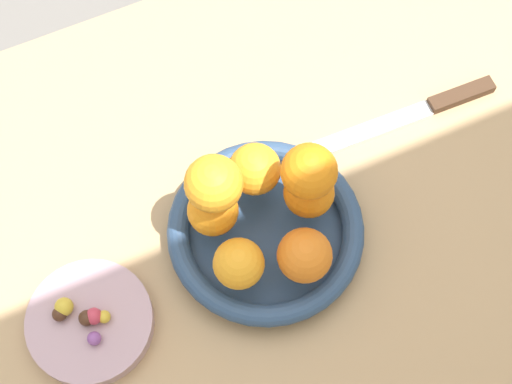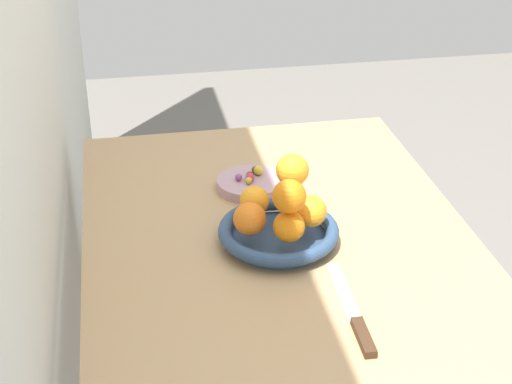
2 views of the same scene
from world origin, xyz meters
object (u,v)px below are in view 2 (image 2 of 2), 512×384
candy_ball_2 (249,181)px  candy_ball_3 (239,177)px  fruit_bowl (278,232)px  knife (354,315)px  orange_5 (287,196)px  candy_ball_1 (250,177)px  orange_3 (287,227)px  candy_dish (250,184)px  candy_ball_5 (250,176)px  candy_ball_4 (255,170)px  orange_6 (292,170)px  orange_2 (250,219)px  orange_0 (289,197)px  orange_4 (311,211)px  dining_table (281,280)px  orange_1 (254,201)px  candy_ball_0 (256,171)px

candy_ball_2 → candy_ball_3: 0.03m
fruit_bowl → knife: fruit_bowl is taller
orange_5 → candy_ball_1: 0.29m
orange_3 → knife: (-0.19, -0.07, -0.06)m
candy_dish → candy_ball_5: candy_ball_5 is taller
fruit_bowl → candy_ball_4: 0.25m
orange_6 → orange_2: bearing=124.6°
orange_0 → orange_6: orange_6 is taller
orange_4 → knife: orange_4 is taller
orange_2 → knife: 0.28m
dining_table → candy_dish: 0.25m
orange_4 → orange_6: bearing=21.8°
orange_1 → orange_3: orange_3 is taller
orange_5 → orange_6: (0.10, -0.03, 0.00)m
candy_ball_4 → orange_6: bearing=-170.8°
orange_3 → candy_ball_5: orange_3 is taller
candy_ball_0 → candy_ball_3: 0.05m
orange_3 → candy_ball_4: orange_3 is taller
orange_1 → candy_ball_0: (0.19, -0.04, -0.04)m
orange_2 → candy_ball_3: bearing=-4.5°
candy_ball_3 → candy_ball_4: candy_ball_4 is taller
orange_0 → orange_4: (-0.06, -0.03, 0.00)m
candy_ball_0 → orange_0: bearing=-171.4°
candy_ball_1 → candy_ball_2: (-0.01, 0.00, -0.00)m
dining_table → orange_1: 0.17m
orange_3 → candy_ball_3: size_ratio=3.75×
orange_3 → candy_ball_2: size_ratio=3.99×
orange_2 → orange_6: orange_6 is taller
fruit_bowl → candy_ball_2: (0.20, 0.02, 0.01)m
orange_6 → candy_ball_0: (0.20, 0.03, -0.10)m
orange_4 → candy_ball_3: size_ratio=3.91×
dining_table → knife: size_ratio=4.22×
candy_ball_1 → orange_1: bearing=172.8°
orange_3 → candy_ball_0: size_ratio=2.77×
candy_ball_1 → candy_ball_5: 0.01m
dining_table → orange_3: orange_3 is taller
orange_3 → orange_1: bearing=21.0°
orange_4 → orange_2: bearing=93.5°
orange_1 → candy_ball_3: size_ratio=3.66×
dining_table → fruit_bowl: 0.11m
orange_4 → candy_ball_1: orange_4 is taller
knife → orange_6: bearing=7.7°
candy_ball_2 → candy_ball_5: bearing=-18.4°
knife → orange_2: bearing=30.3°
orange_2 → candy_ball_5: size_ratio=3.40×
dining_table → orange_6: orange_6 is taller
orange_5 → fruit_bowl: bearing=3.6°
orange_0 → candy_ball_4: bearing=8.4°
candy_dish → orange_6: bearing=-164.4°
fruit_bowl → candy_ball_1: (0.22, 0.02, 0.01)m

